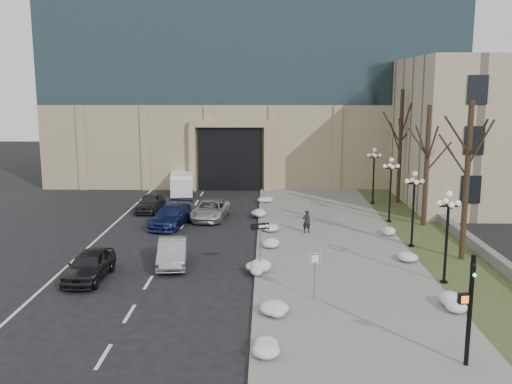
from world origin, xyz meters
TOP-DOWN VIEW (x-y plane):
  - ground at (0.00, 0.00)m, footprint 160.00×160.00m
  - sidewalk at (3.50, 14.00)m, footprint 9.00×40.00m
  - curb at (-1.00, 14.00)m, footprint 0.30×40.00m
  - grass_strip at (10.00, 14.00)m, footprint 4.00×40.00m
  - stone_wall at (12.00, 16.00)m, footprint 0.50×30.00m
  - office_tower at (-2.01, 43.58)m, footprint 40.00×24.70m
  - car_a at (-9.58, 6.42)m, footprint 1.93×4.48m
  - car_b at (-5.73, 8.89)m, footprint 1.99×4.49m
  - car_c at (-7.29, 17.77)m, footprint 2.87×5.36m
  - car_d at (-4.71, 19.99)m, footprint 2.89×5.23m
  - car_e at (-9.70, 22.52)m, footprint 2.06×4.28m
  - pedestrian at (2.11, 15.66)m, footprint 0.62×0.48m
  - box_truck at (-8.39, 30.52)m, footprint 2.69×5.99m
  - one_way_sign at (-0.72, 7.24)m, footprint 1.05×0.45m
  - keep_sign at (1.64, 3.54)m, footprint 0.49×0.18m
  - traffic_signal at (6.42, -2.60)m, footprint 0.71×0.94m
  - snow_clump_a at (-0.50, -1.93)m, footprint 1.10×1.60m
  - snow_clump_b at (-0.41, 2.13)m, footprint 1.10×1.60m
  - snow_clump_c at (-0.83, 7.29)m, footprint 1.10×1.60m
  - snow_clump_d at (-0.55, 12.02)m, footprint 1.10×1.60m
  - snow_clump_e at (-0.38, 15.93)m, footprint 1.10×1.60m
  - snow_clump_f at (-0.87, 20.69)m, footprint 1.10×1.60m
  - snow_clump_g at (-0.78, 25.34)m, footprint 1.10×1.60m
  - snow_clump_h at (7.73, 2.45)m, footprint 1.10×1.60m
  - snow_clump_i at (7.39, 9.28)m, footprint 1.10×1.60m
  - snow_clump_j at (7.32, 14.69)m, footprint 1.10×1.60m
  - lamppost_a at (8.30, 6.00)m, footprint 1.18×1.18m
  - lamppost_b at (8.30, 12.50)m, footprint 1.18×1.18m
  - lamppost_c at (8.30, 19.00)m, footprint 1.18×1.18m
  - lamppost_d at (8.30, 25.50)m, footprint 1.18×1.18m
  - tree_near at (10.50, 10.00)m, footprint 3.20×3.20m
  - tree_mid at (10.50, 18.00)m, footprint 3.20×3.20m
  - tree_far at (10.50, 26.00)m, footprint 3.20×3.20m

SIDE VIEW (x-z plane):
  - ground at x=0.00m, z-range 0.00..0.00m
  - grass_strip at x=10.00m, z-range 0.00..0.10m
  - sidewalk at x=3.50m, z-range 0.00..0.12m
  - curb at x=-1.00m, z-range 0.00..0.14m
  - snow_clump_a at x=-0.50m, z-range 0.12..0.48m
  - snow_clump_b at x=-0.41m, z-range 0.12..0.48m
  - snow_clump_c at x=-0.83m, z-range 0.12..0.48m
  - snow_clump_d at x=-0.55m, z-range 0.12..0.48m
  - snow_clump_e at x=-0.38m, z-range 0.12..0.48m
  - snow_clump_f at x=-0.87m, z-range 0.12..0.48m
  - snow_clump_g at x=-0.78m, z-range 0.12..0.48m
  - snow_clump_h at x=7.73m, z-range 0.12..0.48m
  - snow_clump_i at x=7.39m, z-range 0.12..0.48m
  - snow_clump_j at x=7.32m, z-range 0.12..0.48m
  - stone_wall at x=12.00m, z-range 0.00..0.70m
  - car_d at x=-4.71m, z-range 0.00..1.39m
  - car_e at x=-9.70m, z-range 0.00..1.41m
  - car_b at x=-5.73m, z-range 0.00..1.43m
  - car_c at x=-7.29m, z-range 0.00..1.48m
  - car_a at x=-9.58m, z-range 0.00..1.51m
  - pedestrian at x=2.11m, z-range 0.12..1.64m
  - box_truck at x=-8.39m, z-range -0.03..1.81m
  - keep_sign at x=1.64m, z-range 0.55..2.87m
  - traffic_signal at x=6.42m, z-range -0.01..4.12m
  - one_way_sign at x=-0.72m, z-range 0.91..3.72m
  - lamppost_a at x=8.30m, z-range 0.69..5.45m
  - lamppost_b at x=8.30m, z-range 0.69..5.45m
  - lamppost_c at x=8.30m, z-range 0.69..5.45m
  - lamppost_d at x=8.30m, z-range 0.69..5.45m
  - tree_mid at x=10.50m, z-range 1.25..9.75m
  - tree_near at x=10.50m, z-range 1.33..10.33m
  - tree_far at x=10.50m, z-range 1.40..10.90m
  - office_tower at x=-2.01m, z-range 0.49..36.49m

